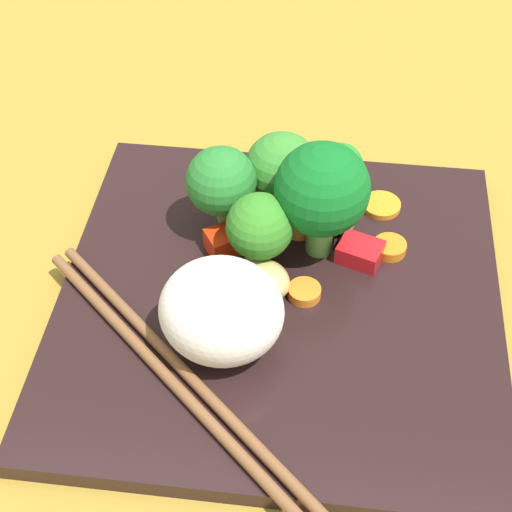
% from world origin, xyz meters
% --- Properties ---
extents(ground_plane, '(1.10, 1.10, 0.02)m').
position_xyz_m(ground_plane, '(0.00, 0.00, -0.01)').
color(ground_plane, olive).
extents(square_plate, '(0.27, 0.27, 0.01)m').
position_xyz_m(square_plate, '(0.00, 0.00, 0.01)').
color(square_plate, black).
rests_on(square_plate, ground_plane).
extents(rice_mound, '(0.08, 0.07, 0.06)m').
position_xyz_m(rice_mound, '(0.03, 0.04, 0.04)').
color(rice_mound, white).
rests_on(rice_mound, square_plate).
extents(broccoli_floret_0, '(0.05, 0.05, 0.07)m').
position_xyz_m(broccoli_floret_0, '(0.04, -0.05, 0.05)').
color(broccoli_floret_0, '#62973F').
rests_on(broccoli_floret_0, square_plate).
extents(broccoli_floret_1, '(0.06, 0.06, 0.08)m').
position_xyz_m(broccoli_floret_1, '(-0.02, -0.04, 0.06)').
color(broccoli_floret_1, '#67AD49').
rests_on(broccoli_floret_1, square_plate).
extents(broccoli_floret_2, '(0.03, 0.03, 0.05)m').
position_xyz_m(broccoli_floret_2, '(-0.03, -0.09, 0.04)').
color(broccoli_floret_2, '#74A842').
rests_on(broccoli_floret_2, square_plate).
extents(broccoli_floret_3, '(0.04, 0.04, 0.06)m').
position_xyz_m(broccoli_floret_3, '(0.02, -0.02, 0.05)').
color(broccoli_floret_3, '#619348').
rests_on(broccoli_floret_3, square_plate).
extents(broccoli_floret_4, '(0.05, 0.05, 0.06)m').
position_xyz_m(broccoli_floret_4, '(0.01, -0.08, 0.05)').
color(broccoli_floret_4, '#6EB044').
rests_on(broccoli_floret_4, square_plate).
extents(carrot_slice_0, '(0.04, 0.04, 0.01)m').
position_xyz_m(carrot_slice_0, '(0.03, -0.09, 0.02)').
color(carrot_slice_0, orange).
rests_on(carrot_slice_0, square_plate).
extents(carrot_slice_1, '(0.03, 0.03, 0.00)m').
position_xyz_m(carrot_slice_1, '(-0.01, -0.06, 0.01)').
color(carrot_slice_1, orange).
rests_on(carrot_slice_1, square_plate).
extents(carrot_slice_2, '(0.03, 0.03, 0.01)m').
position_xyz_m(carrot_slice_2, '(-0.07, -0.05, 0.02)').
color(carrot_slice_2, orange).
rests_on(carrot_slice_2, square_plate).
extents(carrot_slice_3, '(0.03, 0.03, 0.00)m').
position_xyz_m(carrot_slice_3, '(-0.06, -0.09, 0.01)').
color(carrot_slice_3, orange).
rests_on(carrot_slice_3, square_plate).
extents(carrot_slice_4, '(0.03, 0.03, 0.01)m').
position_xyz_m(carrot_slice_4, '(-0.02, -0.00, 0.02)').
color(carrot_slice_4, orange).
rests_on(carrot_slice_4, square_plate).
extents(pepper_chunk_0, '(0.03, 0.03, 0.02)m').
position_xyz_m(pepper_chunk_0, '(-0.01, -0.10, 0.02)').
color(pepper_chunk_0, red).
rests_on(pepper_chunk_0, square_plate).
extents(pepper_chunk_1, '(0.03, 0.03, 0.02)m').
position_xyz_m(pepper_chunk_1, '(0.02, -0.06, 0.02)').
color(pepper_chunk_1, red).
rests_on(pepper_chunk_1, square_plate).
extents(pepper_chunk_2, '(0.03, 0.03, 0.01)m').
position_xyz_m(pepper_chunk_2, '(-0.05, -0.04, 0.02)').
color(pepper_chunk_2, red).
rests_on(pepper_chunk_2, square_plate).
extents(pepper_chunk_3, '(0.03, 0.03, 0.02)m').
position_xyz_m(pepper_chunk_3, '(0.04, -0.03, 0.02)').
color(pepper_chunk_3, red).
rests_on(pepper_chunk_3, square_plate).
extents(chicken_piece_0, '(0.03, 0.03, 0.02)m').
position_xyz_m(chicken_piece_0, '(-0.03, -0.06, 0.02)').
color(chicken_piece_0, '#BB8B44').
rests_on(chicken_piece_0, square_plate).
extents(chicken_piece_1, '(0.04, 0.04, 0.02)m').
position_xyz_m(chicken_piece_1, '(0.01, -0.00, 0.02)').
color(chicken_piece_1, tan).
rests_on(chicken_piece_1, square_plate).
extents(chopstick_pair, '(0.20, 0.18, 0.01)m').
position_xyz_m(chopstick_pair, '(0.05, 0.07, 0.02)').
color(chopstick_pair, brown).
rests_on(chopstick_pair, square_plate).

